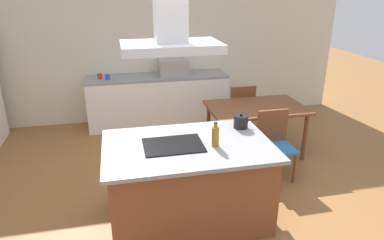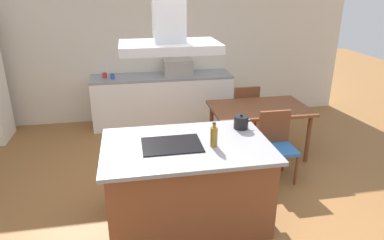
{
  "view_description": "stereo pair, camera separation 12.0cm",
  "coord_description": "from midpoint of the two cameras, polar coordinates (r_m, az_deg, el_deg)",
  "views": [
    {
      "loc": [
        -0.65,
        -3.16,
        2.43
      ],
      "look_at": [
        0.13,
        0.4,
        1.0
      ],
      "focal_mm": 32.75,
      "sensor_mm": 36.0,
      "label": 1
    },
    {
      "loc": [
        -0.53,
        -3.18,
        2.43
      ],
      "look_at": [
        0.13,
        0.4,
        1.0
      ],
      "focal_mm": 32.75,
      "sensor_mm": 36.0,
      "label": 2
    }
  ],
  "objects": [
    {
      "name": "dining_table",
      "position": [
        5.22,
        9.73,
        1.34
      ],
      "size": [
        1.4,
        0.9,
        0.75
      ],
      "color": "brown",
      "rests_on": "ground"
    },
    {
      "name": "tea_kettle",
      "position": [
        3.97,
        7.11,
        -0.26
      ],
      "size": [
        0.22,
        0.16,
        0.17
      ],
      "color": "black",
      "rests_on": "kitchen_island"
    },
    {
      "name": "chair_facing_island",
      "position": [
        4.71,
        12.57,
        -3.19
      ],
      "size": [
        0.42,
        0.42,
        0.89
      ],
      "color": "#2D6BB7",
      "rests_on": "ground"
    },
    {
      "name": "countertop_microwave",
      "position": [
        6.28,
        -3.65,
        8.58
      ],
      "size": [
        0.5,
        0.38,
        0.28
      ],
      "primitive_type": "cube",
      "color": "#9E9993",
      "rests_on": "back_counter"
    },
    {
      "name": "coffee_mug_red",
      "position": [
        6.26,
        -15.34,
        6.93
      ],
      "size": [
        0.08,
        0.08,
        0.09
      ],
      "primitive_type": "cylinder",
      "color": "red",
      "rests_on": "back_counter"
    },
    {
      "name": "kitchen_island",
      "position": [
        3.78,
        -1.57,
        -10.09
      ],
      "size": [
        1.71,
        1.12,
        0.9
      ],
      "color": "brown",
      "rests_on": "ground"
    },
    {
      "name": "cooktop",
      "position": [
        3.54,
        -4.06,
        -4.09
      ],
      "size": [
        0.6,
        0.44,
        0.01
      ],
      "primitive_type": "cube",
      "color": "black",
      "rests_on": "kitchen_island"
    },
    {
      "name": "wall_back",
      "position": [
        6.54,
        -7.16,
        11.75
      ],
      "size": [
        7.2,
        0.1,
        2.7
      ],
      "primitive_type": "cube",
      "color": "beige",
      "rests_on": "ground"
    },
    {
      "name": "olive_oil_bottle",
      "position": [
        3.49,
        2.85,
        -2.62
      ],
      "size": [
        0.07,
        0.07,
        0.25
      ],
      "color": "olive",
      "rests_on": "kitchen_island"
    },
    {
      "name": "back_counter",
      "position": [
        6.4,
        -6.06,
        3.27
      ],
      "size": [
        2.48,
        0.62,
        0.9
      ],
      "color": "white",
      "rests_on": "ground"
    },
    {
      "name": "coffee_mug_blue",
      "position": [
        6.16,
        -14.11,
        6.82
      ],
      "size": [
        0.08,
        0.08,
        0.09
      ],
      "primitive_type": "cylinder",
      "color": "#2D56B2",
      "rests_on": "back_counter"
    },
    {
      "name": "chair_facing_back_wall",
      "position": [
        5.85,
        7.26,
        2.07
      ],
      "size": [
        0.42,
        0.42,
        0.89
      ],
      "color": "#2D6BB7",
      "rests_on": "ground"
    },
    {
      "name": "range_hood",
      "position": [
        3.22,
        -4.63,
        15.52
      ],
      "size": [
        0.9,
        0.55,
        0.78
      ],
      "color": "#ADADB2"
    },
    {
      "name": "ground",
      "position": [
        5.3,
        -4.61,
        -5.96
      ],
      "size": [
        16.0,
        16.0,
        0.0
      ],
      "primitive_type": "plane",
      "color": "#936033"
    }
  ]
}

